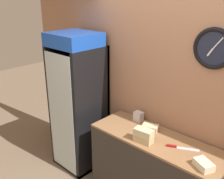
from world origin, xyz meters
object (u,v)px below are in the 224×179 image
Objects in this scene: chefs_knife at (178,147)px; sandwich_stack_middle at (144,132)px; beverage_cooler at (81,97)px; sandwich_flat_right at (150,128)px; sandwich_flat_left at (204,165)px; sandwich_stack_bottom at (143,139)px; napkin_dispenser at (138,116)px.

sandwich_stack_middle is at bearing -155.37° from chefs_knife.
sandwich_stack_middle reaches higher than chefs_knife.
beverage_cooler reaches higher than sandwich_flat_right.
beverage_cooler is 9.20× the size of sandwich_flat_right.
sandwich_flat_left is 1.02× the size of sandwich_flat_right.
sandwich_flat_right is 0.68× the size of chefs_knife.
beverage_cooler is at bearing -175.77° from sandwich_flat_right.
beverage_cooler reaches higher than chefs_knife.
sandwich_stack_bottom is 1.80× the size of napkin_dispenser.
sandwich_flat_right is at bearing 167.41° from chefs_knife.
beverage_cooler is 1.94m from sandwich_flat_left.
beverage_cooler reaches higher than napkin_dispenser.
sandwich_flat_left is 1.09m from napkin_dispenser.
sandwich_flat_right is (-0.78, 0.23, 0.00)m from sandwich_flat_left.
sandwich_flat_right is 0.45m from chefs_knife.
napkin_dispenser reaches higher than sandwich_stack_bottom.
chefs_knife is (0.34, 0.16, -0.11)m from sandwich_stack_middle.
sandwich_stack_bottom is 0.99× the size of sandwich_stack_middle.
sandwich_stack_bottom is at bearing -7.71° from beverage_cooler.
sandwich_stack_bottom is at bearing -46.22° from napkin_dispenser.
sandwich_stack_bottom is 0.08m from sandwich_stack_middle.
sandwich_stack_middle is at bearing -70.46° from sandwich_flat_right.
sandwich_flat_right is 0.28m from napkin_dispenser.
napkin_dispenser is at bearing 133.78° from sandwich_stack_middle.
sandwich_flat_left is (0.69, 0.02, -0.08)m from sandwich_stack_middle.
beverage_cooler is 1.59m from chefs_knife.
chefs_knife is at bearing 24.63° from sandwich_stack_bottom.
beverage_cooler is 1.16m from sandwich_flat_right.
sandwich_stack_bottom is 0.99× the size of sandwich_flat_right.
sandwich_stack_bottom is at bearing -70.46° from sandwich_flat_right.
beverage_cooler reaches higher than sandwich_flat_left.
sandwich_flat_left is (1.93, -0.15, -0.10)m from beverage_cooler.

